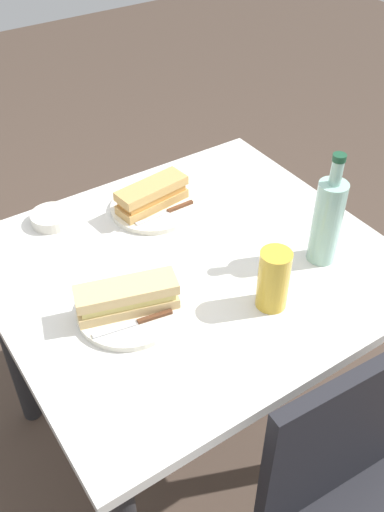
% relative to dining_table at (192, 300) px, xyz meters
% --- Properties ---
extents(ground_plane, '(8.00, 8.00, 0.00)m').
position_rel_dining_table_xyz_m(ground_plane, '(0.00, 0.00, -0.63)').
color(ground_plane, '#47382D').
extents(dining_table, '(0.94, 0.85, 0.76)m').
position_rel_dining_table_xyz_m(dining_table, '(0.00, 0.00, 0.00)').
color(dining_table, silver).
rests_on(dining_table, ground).
extents(plate_near, '(0.23, 0.23, 0.01)m').
position_rel_dining_table_xyz_m(plate_near, '(0.21, 0.06, 0.14)').
color(plate_near, silver).
rests_on(plate_near, dining_table).
extents(baguette_sandwich_near, '(0.23, 0.13, 0.07)m').
position_rel_dining_table_xyz_m(baguette_sandwich_near, '(0.21, 0.06, 0.18)').
color(baguette_sandwich_near, '#DBB77A').
rests_on(baguette_sandwich_near, plate_near).
extents(knife_near, '(0.18, 0.04, 0.01)m').
position_rel_dining_table_xyz_m(knife_near, '(0.22, 0.12, 0.15)').
color(knife_near, silver).
rests_on(knife_near, plate_near).
extents(plate_far, '(0.23, 0.23, 0.01)m').
position_rel_dining_table_xyz_m(plate_far, '(-0.03, -0.24, 0.14)').
color(plate_far, silver).
rests_on(plate_far, dining_table).
extents(baguette_sandwich_far, '(0.21, 0.09, 0.07)m').
position_rel_dining_table_xyz_m(baguette_sandwich_far, '(-0.03, -0.24, 0.18)').
color(baguette_sandwich_far, tan).
rests_on(baguette_sandwich_far, plate_far).
extents(knife_far, '(0.18, 0.01, 0.01)m').
position_rel_dining_table_xyz_m(knife_far, '(-0.05, -0.19, 0.15)').
color(knife_far, silver).
rests_on(knife_far, plate_far).
extents(water_bottle, '(0.07, 0.07, 0.29)m').
position_rel_dining_table_xyz_m(water_bottle, '(-0.27, 0.16, 0.25)').
color(water_bottle, '#99C6B7').
rests_on(water_bottle, dining_table).
extents(beer_glass, '(0.07, 0.07, 0.15)m').
position_rel_dining_table_xyz_m(beer_glass, '(-0.07, 0.22, 0.20)').
color(beer_glass, gold).
rests_on(beer_glass, dining_table).
extents(olive_bowl, '(0.11, 0.11, 0.03)m').
position_rel_dining_table_xyz_m(olive_bowl, '(0.22, -0.34, 0.14)').
color(olive_bowl, silver).
rests_on(olive_bowl, dining_table).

